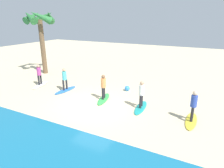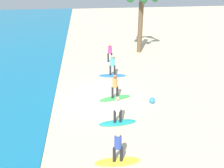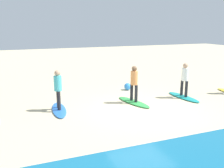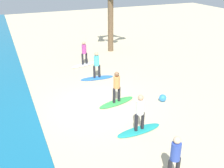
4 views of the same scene
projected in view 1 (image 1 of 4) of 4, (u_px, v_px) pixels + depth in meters
The scene contains 13 objects.
ground_plane at pixel (95, 104), 12.44m from camera, with size 60.00×60.00×0.00m, color beige.
surfboard_yellow at pixel (191, 121), 10.38m from camera, with size 2.10×0.56×0.09m, color yellow.
surfer_yellow at pixel (194, 104), 10.06m from camera, with size 0.32×0.46×1.64m.
surfboard_teal at pixel (141, 107), 11.92m from camera, with size 2.10×0.56×0.09m, color teal.
surfer_teal at pixel (141, 92), 11.60m from camera, with size 0.32×0.46×1.64m.
surfboard_green at pixel (104, 99), 13.18m from camera, with size 2.10×0.56×0.09m, color green.
surfer_green at pixel (103, 85), 12.87m from camera, with size 0.32×0.45×1.64m.
surfboard_blue at pixel (66, 90), 14.80m from camera, with size 2.10×0.56×0.09m, color blue.
surfer_blue at pixel (65, 78), 14.48m from camera, with size 0.32×0.46×1.64m.
surfboard_white at pixel (40, 85), 15.97m from camera, with size 2.10×0.56×0.09m, color white.
surfer_white at pixel (39, 73), 15.65m from camera, with size 0.32×0.45×1.64m.
palm_tree at pixel (40, 22), 18.05m from camera, with size 2.88×3.03×6.03m.
beach_ball at pixel (127, 88), 14.74m from camera, with size 0.39×0.39×0.39m, color #338CE5.
Camera 1 is at (-6.12, 9.65, 5.20)m, focal length 31.45 mm.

